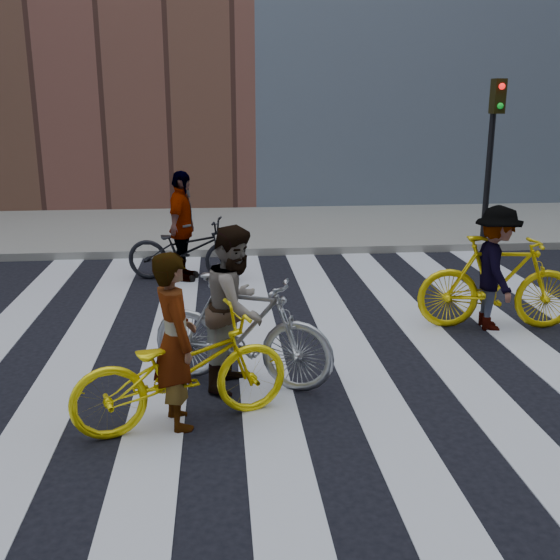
{
  "coord_description": "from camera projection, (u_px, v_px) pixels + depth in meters",
  "views": [
    {
      "loc": [
        -1.0,
        -7.36,
        2.96
      ],
      "look_at": [
        -0.28,
        0.3,
        0.82
      ],
      "focal_mm": 42.0,
      "sensor_mm": 36.0,
      "label": 1
    }
  ],
  "objects": [
    {
      "name": "bike_yellow_right",
      "position": [
        498.0,
        283.0,
        8.59
      ],
      "size": [
        2.14,
        0.85,
        1.25
      ],
      "primitive_type": "imported",
      "rotation": [
        0.0,
        0.0,
        1.44
      ],
      "color": "yellow",
      "rests_on": "ground"
    },
    {
      "name": "rider_left",
      "position": [
        175.0,
        341.0,
        5.95
      ],
      "size": [
        0.57,
        0.7,
        1.66
      ],
      "primitive_type": "imported",
      "rotation": [
        0.0,
        0.0,
        1.89
      ],
      "color": "slate",
      "rests_on": "ground"
    },
    {
      "name": "zebra_crosswalk",
      "position": [
        305.0,
        350.0,
        7.94
      ],
      "size": [
        8.25,
        10.0,
        0.01
      ],
      "color": "silver",
      "rests_on": "ground"
    },
    {
      "name": "bike_yellow_left",
      "position": [
        182.0,
        370.0,
        6.03
      ],
      "size": [
        2.17,
        1.32,
        1.08
      ],
      "primitive_type": "imported",
      "rotation": [
        0.0,
        0.0,
        1.89
      ],
      "color": "yellow",
      "rests_on": "ground"
    },
    {
      "name": "bike_dark_rear",
      "position": [
        186.0,
        250.0,
        10.92
      ],
      "size": [
        2.09,
        1.07,
        1.05
      ],
      "primitive_type": "imported",
      "rotation": [
        0.0,
        0.0,
        1.37
      ],
      "color": "black",
      "rests_on": "ground"
    },
    {
      "name": "rider_rear",
      "position": [
        182.0,
        227.0,
        10.81
      ],
      "size": [
        0.65,
        1.14,
        1.83
      ],
      "primitive_type": "imported",
      "rotation": [
        0.0,
        0.0,
        1.37
      ],
      "color": "slate",
      "rests_on": "ground"
    },
    {
      "name": "rider_mid",
      "position": [
        236.0,
        307.0,
        6.8
      ],
      "size": [
        0.93,
        1.03,
        1.73
      ],
      "primitive_type": "imported",
      "rotation": [
        0.0,
        0.0,
        1.17
      ],
      "color": "slate",
      "rests_on": "ground"
    },
    {
      "name": "ground",
      "position": [
        305.0,
        351.0,
        7.95
      ],
      "size": [
        100.0,
        100.0,
        0.0
      ],
      "primitive_type": "plane",
      "color": "black",
      "rests_on": "ground"
    },
    {
      "name": "sidewalk_far",
      "position": [
        263.0,
        228.0,
        15.12
      ],
      "size": [
        100.0,
        5.0,
        0.15
      ],
      "primitive_type": "cube",
      "color": "gray",
      "rests_on": "ground"
    },
    {
      "name": "traffic_signal",
      "position": [
        493.0,
        134.0,
        12.84
      ],
      "size": [
        0.22,
        0.42,
        3.33
      ],
      "color": "black",
      "rests_on": "ground"
    },
    {
      "name": "bike_silver_mid",
      "position": [
        241.0,
        331.0,
        6.87
      ],
      "size": [
        2.07,
        1.31,
        1.21
      ],
      "primitive_type": "imported",
      "rotation": [
        0.0,
        0.0,
        1.17
      ],
      "color": "#989AA1",
      "rests_on": "ground"
    },
    {
      "name": "rider_right",
      "position": [
        495.0,
        268.0,
        8.53
      ],
      "size": [
        0.74,
        1.13,
        1.64
      ],
      "primitive_type": "imported",
      "rotation": [
        0.0,
        0.0,
        1.44
      ],
      "color": "slate",
      "rests_on": "ground"
    }
  ]
}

